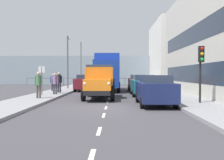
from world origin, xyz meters
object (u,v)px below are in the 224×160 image
(pedestrian_near_railing, at_px, (39,83))
(lamp_post_promenade, at_px, (68,57))
(street_sign, at_px, (42,75))
(car_white_oppositeside_1, at_px, (91,81))
(pedestrian_in_dark_coat, at_px, (55,82))
(car_maroon_oppositeside_0, at_px, (85,82))
(pedestrian_couple_b, at_px, (59,80))
(car_navy_kerbside_near, at_px, (155,90))
(car_red_kerbside_2, at_px, (137,83))
(lamp_post_far, at_px, (81,59))
(lorry_cargo_blue, at_px, (108,71))
(car_teal_kerbside_1, at_px, (143,85))
(truck_vintage_orange, at_px, (99,83))
(traffic_light_near, at_px, (201,62))
(pedestrian_strolling, at_px, (53,81))

(pedestrian_near_railing, bearing_deg, lamp_post_promenade, -88.56)
(street_sign, bearing_deg, car_white_oppositeside_1, -102.13)
(car_white_oppositeside_1, bearing_deg, pedestrian_in_dark_coat, 81.68)
(car_maroon_oppositeside_0, distance_m, pedestrian_in_dark_coat, 6.11)
(car_maroon_oppositeside_0, xyz_separation_m, pedestrian_couple_b, (1.76, 4.17, 0.32))
(car_navy_kerbside_near, relative_size, car_red_kerbside_2, 0.96)
(lamp_post_far, bearing_deg, pedestrian_couple_b, 91.97)
(car_maroon_oppositeside_0, height_order, pedestrian_couple_b, pedestrian_couple_b)
(lorry_cargo_blue, bearing_deg, car_navy_kerbside_near, 104.87)
(street_sign, bearing_deg, car_teal_kerbside_1, -173.39)
(truck_vintage_orange, bearing_deg, lamp_post_promenade, -67.20)
(car_navy_kerbside_near, distance_m, car_maroon_oppositeside_0, 12.68)
(traffic_light_near, bearing_deg, pedestrian_strolling, -41.00)
(pedestrian_in_dark_coat, bearing_deg, street_sign, 29.48)
(car_navy_kerbside_near, xyz_separation_m, pedestrian_in_dark_coat, (7.15, -5.58, 0.25))
(truck_vintage_orange, relative_size, pedestrian_strolling, 3.40)
(pedestrian_in_dark_coat, relative_size, street_sign, 0.76)
(pedestrian_couple_b, xyz_separation_m, traffic_light_near, (-9.81, 7.34, 1.26))
(lorry_cargo_blue, relative_size, car_navy_kerbside_near, 1.92)
(truck_vintage_orange, xyz_separation_m, lamp_post_far, (4.44, -21.31, 3.00))
(car_maroon_oppositeside_0, bearing_deg, pedestrian_couple_b, 67.10)
(car_white_oppositeside_1, distance_m, lamp_post_far, 8.49)
(pedestrian_couple_b, xyz_separation_m, lamp_post_far, (0.60, -17.33, 2.97))
(car_red_kerbside_2, height_order, pedestrian_in_dark_coat, pedestrian_in_dark_coat)
(truck_vintage_orange, height_order, street_sign, truck_vintage_orange)
(street_sign, bearing_deg, pedestrian_strolling, -86.14)
(car_navy_kerbside_near, height_order, car_white_oppositeside_1, same)
(car_navy_kerbside_near, relative_size, car_maroon_oppositeside_0, 1.04)
(lamp_post_promenade, bearing_deg, car_red_kerbside_2, 162.92)
(car_red_kerbside_2, xyz_separation_m, lamp_post_promenade, (7.72, -2.37, 2.87))
(truck_vintage_orange, distance_m, lamp_post_far, 21.97)
(car_red_kerbside_2, xyz_separation_m, pedestrian_couple_b, (7.22, 3.98, 0.32))
(traffic_light_near, bearing_deg, car_maroon_oppositeside_0, -55.02)
(lorry_cargo_blue, height_order, pedestrian_in_dark_coat, lorry_cargo_blue)
(car_maroon_oppositeside_0, xyz_separation_m, pedestrian_near_railing, (1.98, 9.05, 0.31))
(street_sign, bearing_deg, car_navy_kerbside_near, 147.84)
(lorry_cargo_blue, distance_m, car_navy_kerbside_near, 12.13)
(pedestrian_near_railing, relative_size, traffic_light_near, 0.56)
(car_teal_kerbside_1, height_order, car_red_kerbside_2, same)
(car_red_kerbside_2, distance_m, lamp_post_far, 15.82)
(car_red_kerbside_2, distance_m, car_white_oppositeside_1, 8.03)
(car_navy_kerbside_near, xyz_separation_m, car_white_oppositeside_1, (5.46, -17.14, -0.00))
(lorry_cargo_blue, distance_m, car_red_kerbside_2, 3.34)
(car_maroon_oppositeside_0, xyz_separation_m, car_white_oppositeside_1, (-0.00, -5.70, -0.00))
(truck_vintage_orange, height_order, pedestrian_near_railing, truck_vintage_orange)
(car_maroon_oppositeside_0, bearing_deg, lorry_cargo_blue, -174.64)
(lorry_cargo_blue, relative_size, car_teal_kerbside_1, 1.90)
(pedestrian_strolling, bearing_deg, car_teal_kerbside_1, 157.57)
(pedestrian_near_railing, xyz_separation_m, pedestrian_couple_b, (-0.22, -4.88, 0.01))
(car_maroon_oppositeside_0, relative_size, pedestrian_strolling, 2.49)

